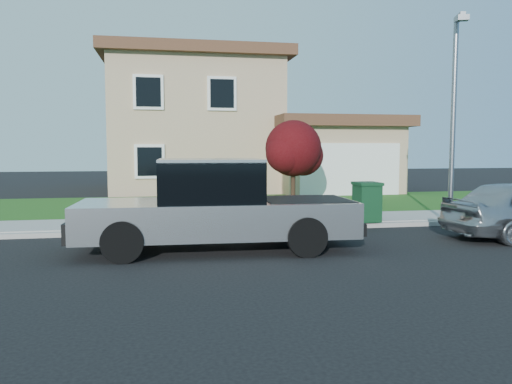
% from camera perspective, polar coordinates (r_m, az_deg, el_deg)
% --- Properties ---
extents(ground, '(80.00, 80.00, 0.00)m').
position_cam_1_polar(ground, '(10.24, -1.23, -7.22)').
color(ground, black).
rests_on(ground, ground).
extents(curb, '(40.00, 0.20, 0.12)m').
position_cam_1_polar(curb, '(13.21, 1.02, -4.18)').
color(curb, gray).
rests_on(curb, ground).
extents(sidewalk, '(40.00, 2.00, 0.15)m').
position_cam_1_polar(sidewalk, '(14.28, 0.13, -3.43)').
color(sidewalk, gray).
rests_on(sidewalk, ground).
extents(lawn, '(40.00, 7.00, 0.10)m').
position_cam_1_polar(lawn, '(18.69, -2.43, -1.51)').
color(lawn, '#215117').
rests_on(lawn, ground).
extents(house, '(14.00, 11.30, 6.85)m').
position_cam_1_polar(house, '(26.44, -4.21, 7.15)').
color(house, tan).
rests_on(house, ground).
extents(pickup_truck, '(6.01, 2.40, 1.95)m').
position_cam_1_polar(pickup_truck, '(10.63, -4.59, -1.82)').
color(pickup_truck, black).
rests_on(pickup_truck, ground).
extents(woman, '(0.68, 0.49, 1.92)m').
position_cam_1_polar(woman, '(11.89, -7.26, -1.12)').
color(woman, tan).
rests_on(woman, ground).
extents(ornamental_tree, '(2.25, 2.03, 3.09)m').
position_cam_1_polar(ornamental_tree, '(18.13, 4.38, 4.69)').
color(ornamental_tree, black).
rests_on(ornamental_tree, lawn).
extents(trash_bin, '(0.67, 0.77, 1.09)m').
position_cam_1_polar(trash_bin, '(14.19, 12.55, -1.05)').
color(trash_bin, '#0E331A').
rests_on(trash_bin, sidewalk).
extents(street_lamp, '(0.39, 0.72, 5.55)m').
position_cam_1_polar(street_lamp, '(14.18, 21.70, 8.67)').
color(street_lamp, slate).
rests_on(street_lamp, ground).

